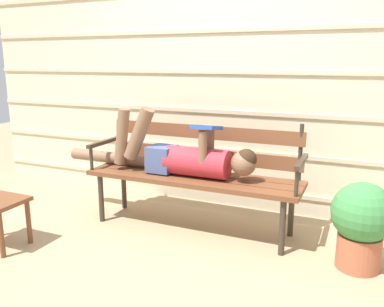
# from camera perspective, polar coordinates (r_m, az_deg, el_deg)

# --- Properties ---
(ground_plane) EXTENTS (12.00, 12.00, 0.00)m
(ground_plane) POSITION_cam_1_polar(r_m,az_deg,el_deg) (3.22, -0.80, -11.25)
(ground_plane) COLOR tan
(house_siding) EXTENTS (5.20, 0.08, 2.11)m
(house_siding) POSITION_cam_1_polar(r_m,az_deg,el_deg) (3.65, 4.14, 8.78)
(house_siding) COLOR beige
(house_siding) RESTS_ON ground
(park_bench) EXTENTS (1.72, 0.46, 0.87)m
(park_bench) POSITION_cam_1_polar(r_m,az_deg,el_deg) (3.21, 0.48, -2.08)
(park_bench) COLOR brown
(park_bench) RESTS_ON ground
(reclining_person) EXTENTS (1.72, 0.25, 0.54)m
(reclining_person) POSITION_cam_1_polar(r_m,az_deg,el_deg) (3.17, -1.86, -0.36)
(reclining_person) COLOR #B72D38
(potted_plant) EXTENTS (0.39, 0.39, 0.58)m
(potted_plant) POSITION_cam_1_polar(r_m,az_deg,el_deg) (2.82, 22.99, -8.91)
(potted_plant) COLOR #AD5B3D
(potted_plant) RESTS_ON ground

